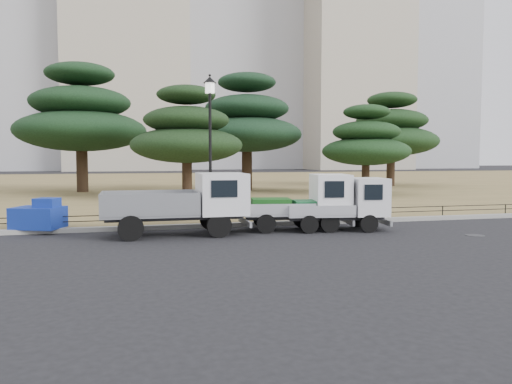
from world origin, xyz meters
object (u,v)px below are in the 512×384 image
object	(u,v)px
truck_large	(184,201)
tarp_pile	(39,216)
truck_kei_rear	(344,204)
street_lamp	(210,125)
truck_kei_front	(305,202)

from	to	relation	value
truck_large	tarp_pile	distance (m)	4.98
truck_kei_rear	tarp_pile	bearing A→B (deg)	177.82
truck_kei_rear	street_lamp	bearing A→B (deg)	164.26
truck_large	truck_kei_front	bearing A→B (deg)	1.79
truck_large	street_lamp	bearing A→B (deg)	56.65
truck_large	truck_kei_rear	size ratio (longest dim) A/B	1.27
truck_large	truck_kei_front	size ratio (longest dim) A/B	1.20
truck_kei_front	street_lamp	size ratio (longest dim) A/B	0.73
truck_large	tarp_pile	xyz separation A→B (m)	(-4.68, 1.62, -0.55)
truck_large	street_lamp	xyz separation A→B (m)	(1.11, 1.70, 2.58)
truck_large	truck_kei_front	distance (m)	4.19
truck_kei_front	street_lamp	distance (m)	4.40
tarp_pile	truck_kei_rear	bearing A→B (deg)	-10.39
truck_kei_front	tarp_pile	world-z (taller)	truck_kei_front
truck_kei_rear	tarp_pile	world-z (taller)	truck_kei_rear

